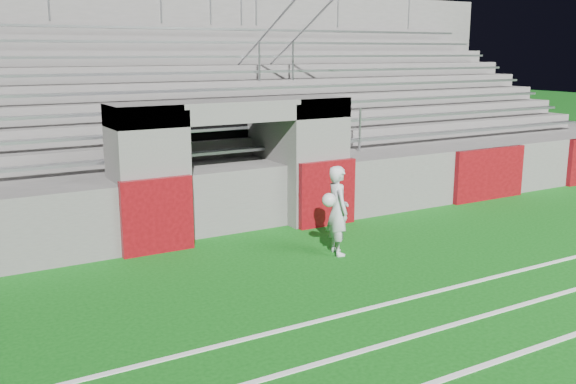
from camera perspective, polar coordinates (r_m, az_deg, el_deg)
ground at (r=9.98m, az=4.31°, el=-8.23°), size 90.00×90.00×0.00m
stadium_structure at (r=16.64m, az=-11.50°, el=5.18°), size 26.00×8.48×5.42m
goalkeeper_with_ball at (r=11.22m, az=4.43°, el=-1.61°), size 0.65×0.65×1.58m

